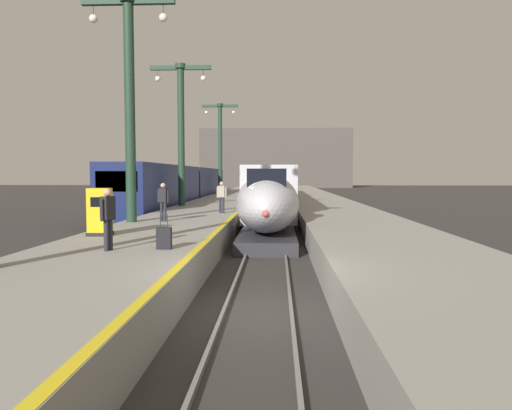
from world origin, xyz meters
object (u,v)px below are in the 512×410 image
(highspeed_train_main, at_px, (272,190))
(station_column_distant, at_px, (220,140))
(passenger_mid_platform, at_px, (163,199))
(regional_train_adjacent, at_px, (184,185))
(station_column_mid, at_px, (129,88))
(passenger_near_edge, at_px, (108,214))
(ticket_machine_yellow, at_px, (100,214))
(rolling_suitcase, at_px, (164,238))
(station_column_far, at_px, (181,121))
(passenger_far_waiting, at_px, (222,195))

(highspeed_train_main, distance_m, station_column_distant, 17.86)
(passenger_mid_platform, bearing_deg, regional_train_adjacent, 98.95)
(station_column_mid, xyz_separation_m, passenger_mid_platform, (1.31, 0.35, -4.77))
(regional_train_adjacent, bearing_deg, passenger_mid_platform, -81.05)
(station_column_mid, height_order, passenger_near_edge, station_column_mid)
(highspeed_train_main, height_order, ticket_machine_yellow, highspeed_train_main)
(passenger_near_edge, distance_m, passenger_mid_platform, 8.09)
(passenger_mid_platform, relative_size, rolling_suitcase, 1.72)
(regional_train_adjacent, height_order, passenger_mid_platform, regional_train_adjacent)
(station_column_distant, bearing_deg, regional_train_adjacent, -103.05)
(station_column_far, bearing_deg, highspeed_train_main, 41.40)
(passenger_near_edge, xyz_separation_m, passenger_mid_platform, (-0.46, 8.08, 0.00))
(station_column_mid, xyz_separation_m, station_column_distant, (0.00, 32.15, 0.12))
(rolling_suitcase, bearing_deg, station_column_far, 99.99)
(station_column_far, bearing_deg, passenger_near_edge, -84.56)
(passenger_mid_platform, height_order, ticket_machine_yellow, passenger_mid_platform)
(passenger_mid_platform, distance_m, ticket_machine_yellow, 5.04)
(rolling_suitcase, bearing_deg, station_column_distant, 94.65)
(passenger_mid_platform, distance_m, passenger_far_waiting, 5.00)
(station_column_distant, height_order, passenger_mid_platform, station_column_distant)
(highspeed_train_main, bearing_deg, passenger_near_edge, -99.86)
(station_column_mid, relative_size, station_column_distant, 0.98)
(passenger_mid_platform, relative_size, ticket_machine_yellow, 1.06)
(station_column_far, distance_m, passenger_near_edge, 19.21)
(passenger_near_edge, height_order, passenger_far_waiting, same)
(ticket_machine_yellow, bearing_deg, passenger_far_waiting, 72.40)
(station_column_mid, distance_m, station_column_far, 10.85)
(station_column_far, xyz_separation_m, ticket_machine_yellow, (0.35, -15.44, -4.83))
(highspeed_train_main, height_order, station_column_distant, station_column_distant)
(station_column_mid, distance_m, passenger_mid_platform, 4.96)
(station_column_far, height_order, passenger_far_waiting, station_column_far)
(passenger_mid_platform, distance_m, rolling_suitcase, 8.02)
(station_column_far, relative_size, passenger_far_waiting, 5.48)
(highspeed_train_main, xyz_separation_m, rolling_suitcase, (-2.68, -23.46, -0.57))
(station_column_distant, xyz_separation_m, rolling_suitcase, (3.22, -39.56, -5.58))
(station_column_mid, relative_size, passenger_far_waiting, 5.70)
(station_column_distant, distance_m, passenger_far_waiting, 27.88)
(station_column_distant, bearing_deg, highspeed_train_main, -69.87)
(highspeed_train_main, relative_size, regional_train_adjacent, 1.06)
(regional_train_adjacent, height_order, station_column_mid, station_column_mid)
(passenger_far_waiting, relative_size, rolling_suitcase, 1.72)
(highspeed_train_main, height_order, station_column_mid, station_column_mid)
(station_column_mid, height_order, station_column_far, station_column_mid)
(highspeed_train_main, bearing_deg, passenger_far_waiting, -102.83)
(station_column_far, relative_size, passenger_near_edge, 5.48)
(rolling_suitcase, bearing_deg, station_column_mid, 113.45)
(station_column_distant, xyz_separation_m, passenger_far_waiting, (3.36, -27.24, -4.89))
(highspeed_train_main, bearing_deg, station_column_far, -138.60)
(station_column_far, bearing_deg, station_column_mid, -90.00)
(passenger_far_waiting, bearing_deg, station_column_distant, 97.04)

